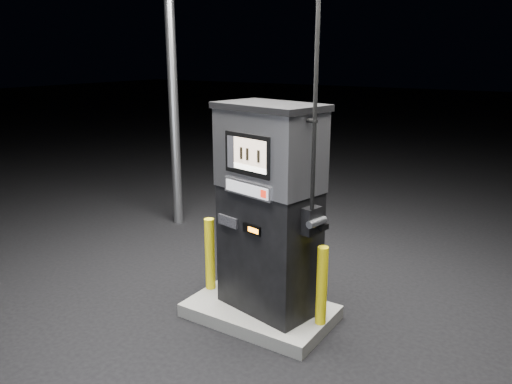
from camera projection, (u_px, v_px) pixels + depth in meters
The scene contains 5 objects.
ground at pixel (260, 317), 5.68m from camera, with size 80.00×80.00×0.00m, color black.
pump_island at pixel (260, 311), 5.66m from camera, with size 1.60×1.00×0.15m, color slate.
fuel_dispenser at pixel (269, 208), 5.31m from camera, with size 1.31×0.89×4.70m.
bollard_left at pixel (210, 254), 5.95m from camera, with size 0.12×0.12×0.88m, color yellow.
bollard_right at pixel (322, 286), 5.16m from camera, with size 0.11×0.11×0.86m, color yellow.
Camera 1 is at (2.73, -4.30, 2.89)m, focal length 35.00 mm.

